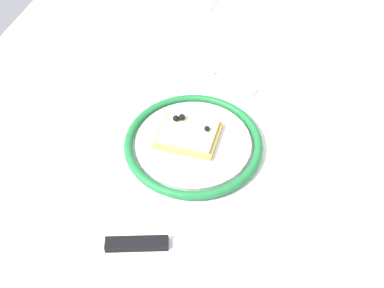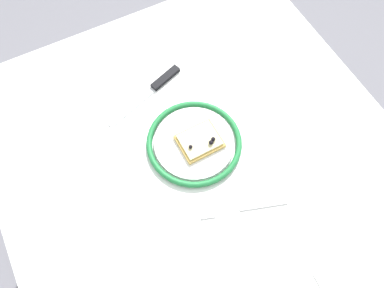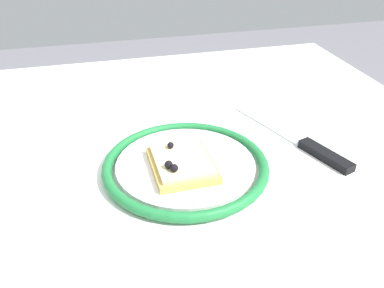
{
  "view_description": "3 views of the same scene",
  "coord_description": "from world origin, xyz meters",
  "px_view_note": "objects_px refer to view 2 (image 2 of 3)",
  "views": [
    {
      "loc": [
        0.59,
        0.17,
        1.38
      ],
      "look_at": [
        0.07,
        0.0,
        0.76
      ],
      "focal_mm": 48.22,
      "sensor_mm": 36.0,
      "label": 1
    },
    {
      "loc": [
        -0.3,
        0.19,
        1.56
      ],
      "look_at": [
        0.04,
        0.01,
        0.77
      ],
      "focal_mm": 35.55,
      "sensor_mm": 36.0,
      "label": 2
    },
    {
      "loc": [
        -0.06,
        -0.45,
        1.07
      ],
      "look_at": [
        0.07,
        0.03,
        0.76
      ],
      "focal_mm": 38.3,
      "sensor_mm": 36.0,
      "label": 3
    }
  ],
  "objects_px": {
    "plate": "(193,143)",
    "pizza_slice_near": "(200,141)",
    "dining_table": "(203,173)",
    "fork": "(242,208)",
    "knife": "(156,86)"
  },
  "relations": [
    {
      "from": "plate",
      "to": "pizza_slice_near",
      "type": "distance_m",
      "value": 0.02
    },
    {
      "from": "fork",
      "to": "knife",
      "type": "bearing_deg",
      "value": 4.61
    },
    {
      "from": "pizza_slice_near",
      "to": "fork",
      "type": "height_order",
      "value": "pizza_slice_near"
    },
    {
      "from": "dining_table",
      "to": "pizza_slice_near",
      "type": "bearing_deg",
      "value": -14.76
    },
    {
      "from": "pizza_slice_near",
      "to": "knife",
      "type": "distance_m",
      "value": 0.2
    },
    {
      "from": "plate",
      "to": "fork",
      "type": "xyz_separation_m",
      "value": [
        -0.19,
        -0.02,
        -0.01
      ]
    },
    {
      "from": "knife",
      "to": "fork",
      "type": "height_order",
      "value": "knife"
    },
    {
      "from": "plate",
      "to": "knife",
      "type": "relative_size",
      "value": 0.98
    },
    {
      "from": "knife",
      "to": "dining_table",
      "type": "bearing_deg",
      "value": -177.78
    },
    {
      "from": "dining_table",
      "to": "fork",
      "type": "bearing_deg",
      "value": -171.33
    },
    {
      "from": "dining_table",
      "to": "pizza_slice_near",
      "type": "relative_size",
      "value": 10.09
    },
    {
      "from": "dining_table",
      "to": "knife",
      "type": "height_order",
      "value": "knife"
    },
    {
      "from": "pizza_slice_near",
      "to": "knife",
      "type": "relative_size",
      "value": 0.43
    },
    {
      "from": "plate",
      "to": "knife",
      "type": "height_order",
      "value": "plate"
    },
    {
      "from": "knife",
      "to": "fork",
      "type": "bearing_deg",
      "value": -175.39
    }
  ]
}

